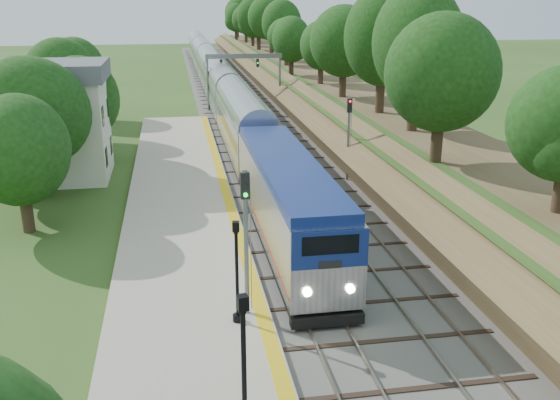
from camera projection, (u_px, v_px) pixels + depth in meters
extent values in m
cube|color=#4C4944|center=(236.00, 103.00, 74.42)|extent=(9.50, 170.00, 0.12)
cube|color=gray|center=(213.00, 102.00, 73.94)|extent=(0.08, 170.00, 0.16)
cube|color=gray|center=(225.00, 102.00, 74.17)|extent=(0.08, 170.00, 0.16)
cube|color=gray|center=(246.00, 101.00, 74.58)|extent=(0.08, 170.00, 0.16)
cube|color=gray|center=(258.00, 101.00, 74.81)|extent=(0.08, 170.00, 0.16)
cube|color=#ADA08B|center=(183.00, 241.00, 32.00)|extent=(6.40, 68.00, 0.38)
cube|color=gold|center=(238.00, 234.00, 32.40)|extent=(0.55, 68.00, 0.01)
cube|color=brown|center=(314.00, 89.00, 75.49)|extent=(9.00, 170.00, 3.00)
cube|color=brown|center=(282.00, 91.00, 74.93)|extent=(4.47, 170.00, 4.54)
cylinder|color=#332316|center=(529.00, 183.00, 27.54)|extent=(0.60, 0.60, 2.62)
sphere|color=black|center=(539.00, 102.00, 26.43)|extent=(5.70, 5.70, 5.70)
cylinder|color=#332316|center=(302.00, 65.00, 74.37)|extent=(0.60, 0.60, 2.62)
sphere|color=black|center=(302.00, 34.00, 73.27)|extent=(5.70, 5.70, 5.70)
cylinder|color=#332316|center=(250.00, 39.00, 121.21)|extent=(0.60, 0.60, 2.62)
sphere|color=black|center=(250.00, 20.00, 120.10)|extent=(5.70, 5.70, 5.70)
cube|color=silver|center=(47.00, 130.00, 42.71)|extent=(8.00, 6.00, 6.80)
cube|color=#585A60|center=(40.00, 71.00, 41.47)|extent=(8.60, 6.60, 1.20)
cube|color=black|center=(107.00, 157.00, 42.16)|extent=(0.05, 1.10, 1.30)
cube|color=black|center=(111.00, 145.00, 45.54)|extent=(0.05, 1.10, 1.30)
cube|color=black|center=(103.00, 116.00, 41.29)|extent=(0.05, 1.10, 1.30)
cube|color=black|center=(108.00, 107.00, 44.67)|extent=(0.05, 1.10, 1.30)
cylinder|color=slate|center=(208.00, 83.00, 68.23)|extent=(0.24, 0.24, 6.20)
cylinder|color=slate|center=(280.00, 82.00, 69.51)|extent=(0.24, 0.24, 6.20)
cube|color=slate|center=(244.00, 56.00, 67.98)|extent=(8.40, 0.25, 0.50)
cube|color=black|center=(221.00, 64.00, 67.67)|extent=(0.30, 0.20, 0.90)
cube|color=black|center=(258.00, 63.00, 68.31)|extent=(0.30, 0.20, 0.90)
cylinder|color=#332316|center=(72.00, 175.00, 39.96)|extent=(0.60, 0.60, 2.45)
sphere|color=black|center=(66.00, 124.00, 38.93)|extent=(5.32, 5.32, 5.32)
cylinder|color=#332316|center=(98.00, 126.00, 54.95)|extent=(0.60, 0.60, 2.45)
sphere|color=black|center=(95.00, 89.00, 53.91)|extent=(5.32, 5.32, 5.32)
cube|color=black|center=(287.00, 236.00, 31.63)|extent=(2.67, 16.69, 0.58)
cube|color=#B7BAC1|center=(287.00, 200.00, 31.03)|extent=(2.90, 17.39, 3.28)
cube|color=navy|center=(287.00, 164.00, 30.45)|extent=(2.78, 16.69, 0.43)
cube|color=navy|center=(330.00, 250.00, 22.57)|extent=(2.87, 0.10, 1.45)
cube|color=black|center=(331.00, 245.00, 22.48)|extent=(2.13, 0.06, 0.72)
cube|color=#AE1D10|center=(287.00, 221.00, 31.38)|extent=(2.92, 17.04, 0.10)
cube|color=#B7BAC1|center=(244.00, 130.00, 48.89)|extent=(2.90, 19.32, 3.77)
cube|color=#B7BAC1|center=(223.00, 93.00, 67.55)|extent=(2.90, 19.32, 3.77)
cube|color=#B7BAC1|center=(211.00, 72.00, 86.21)|extent=(2.90, 19.32, 3.77)
cube|color=#B7BAC1|center=(203.00, 59.00, 104.86)|extent=(2.90, 19.32, 3.77)
cube|color=#B7BAC1|center=(198.00, 49.00, 123.52)|extent=(2.90, 19.32, 3.77)
cylinder|color=black|center=(244.00, 375.00, 16.72)|extent=(0.14, 0.14, 3.91)
cube|color=black|center=(243.00, 303.00, 16.05)|extent=(0.33, 0.33, 0.40)
cube|color=silver|center=(243.00, 303.00, 16.05)|extent=(0.23, 0.23, 0.30)
cylinder|color=black|center=(238.00, 318.00, 23.70)|extent=(0.40, 0.40, 0.27)
cylinder|color=black|center=(237.00, 275.00, 23.15)|extent=(0.13, 0.13, 3.53)
cube|color=black|center=(236.00, 226.00, 22.54)|extent=(0.29, 0.29, 0.36)
cube|color=silver|center=(236.00, 226.00, 22.54)|extent=(0.20, 0.20, 0.27)
cylinder|color=slate|center=(246.00, 244.00, 23.47)|extent=(0.18, 0.18, 5.79)
cube|color=black|center=(245.00, 186.00, 22.76)|extent=(0.34, 0.22, 1.00)
cylinder|color=#0CE526|center=(245.00, 187.00, 22.64)|extent=(0.16, 0.06, 0.16)
cylinder|color=slate|center=(348.00, 139.00, 42.07)|extent=(0.16, 0.16, 5.68)
cube|color=black|center=(350.00, 105.00, 41.36)|extent=(0.31, 0.20, 0.92)
cylinder|color=#FF0C0C|center=(350.00, 106.00, 41.25)|extent=(0.15, 0.05, 0.15)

